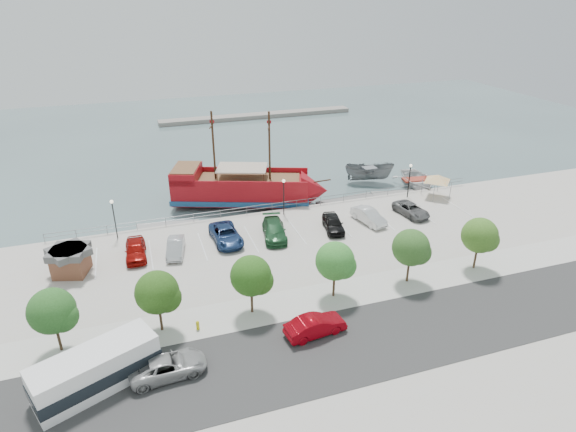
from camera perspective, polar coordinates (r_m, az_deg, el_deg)
name	(u,v)px	position (r m, az deg, el deg)	size (l,w,h in m)	color
ground	(303,249)	(49.65, 1.83, -3.91)	(160.00, 160.00, 0.00)	#485C5F
land_slab	(414,393)	(34.42, 14.70, -19.67)	(100.00, 58.00, 1.20)	#B3AA9D
street	(378,338)	(37.09, 10.64, -14.03)	(100.00, 8.00, 0.04)	#323232
sidewalk	(344,294)	(41.31, 6.68, -9.12)	(100.00, 4.00, 0.05)	beige
seawall_railing	(280,206)	(55.56, -0.91, 1.21)	(50.00, 0.06, 1.00)	slate
far_shore	(257,116)	(101.65, -3.65, 11.77)	(40.00, 3.00, 0.80)	gray
pirate_ship	(252,189)	(59.12, -4.23, 3.21)	(19.49, 11.30, 12.11)	maroon
patrol_boat	(369,174)	(66.90, 9.58, 4.92)	(2.48, 6.60, 2.55)	slate
speedboat	(417,182)	(67.00, 15.08, 3.94)	(5.27, 7.38, 1.53)	silver
dock_west	(168,227)	(55.33, -14.01, -1.23)	(6.82, 1.95, 0.39)	gray
dock_mid	(347,202)	(60.40, 7.03, 1.71)	(7.72, 2.21, 0.44)	slate
dock_east	(398,195)	(63.68, 12.95, 2.49)	(6.84, 1.95, 0.39)	gray
shed	(70,260)	(47.26, -24.40, -4.78)	(3.80, 3.80, 2.52)	brown
canopy_tent	(438,175)	(61.20, 17.35, 4.69)	(4.04, 4.04, 3.26)	slate
street_van	(168,366)	(34.22, -14.03, -16.87)	(2.36, 5.11, 1.42)	#9F9F9F
street_sedan	(315,326)	(36.46, 3.26, -12.84)	(1.62, 4.65, 1.53)	#8F030D
shuttle_bus	(96,370)	(34.33, -21.78, -16.62)	(8.28, 5.65, 2.76)	white
fire_hydrant	(198,325)	(37.64, -10.66, -12.58)	(0.27, 0.27, 0.77)	#BFB00A
lamp_post_left	(113,212)	(51.34, -19.99, 0.42)	(0.36, 0.36, 4.28)	black
lamp_post_mid	(284,191)	(53.46, -0.51, 3.02)	(0.36, 0.36, 4.28)	black
lamp_post_right	(410,175)	(60.00, 14.24, 4.77)	(0.36, 0.36, 4.28)	black
tree_a	(54,312)	(37.06, -25.96, -10.23)	(3.30, 3.20, 5.00)	#473321
tree_b	(159,294)	(36.46, -15.00, -8.88)	(3.30, 3.20, 5.00)	#473321
tree_c	(253,277)	(37.18, -4.17, -7.23)	(3.30, 3.20, 5.00)	#473321
tree_d	(337,262)	(39.17, 5.83, -5.46)	(3.30, 3.20, 5.00)	#473321
tree_e	(413,249)	(42.24, 14.57, -3.77)	(3.30, 3.20, 5.00)	#473321
tree_f	(481,236)	(46.17, 21.94, -2.27)	(3.30, 3.20, 5.00)	#473321
parked_car_a	(136,250)	(48.07, -17.62, -3.81)	(1.91, 4.75, 1.62)	#8E0A06
parked_car_b	(175,247)	(47.67, -13.19, -3.63)	(1.49, 4.29, 1.41)	#AEB1B5
parked_car_c	(226,235)	(48.96, -7.36, -2.21)	(2.59, 5.62, 1.56)	navy
parked_car_d	(274,230)	(49.41, -1.64, -1.69)	(2.25, 5.53, 1.60)	#1E4D2A
parked_car_e	(333,223)	(51.11, 5.38, -0.85)	(1.86, 4.61, 1.57)	black
parked_car_f	(369,216)	(53.23, 9.54, -0.01)	(1.63, 4.66, 1.54)	silver
parked_car_g	(411,210)	(56.04, 14.39, 0.74)	(2.21, 4.78, 1.33)	#5C5C5C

